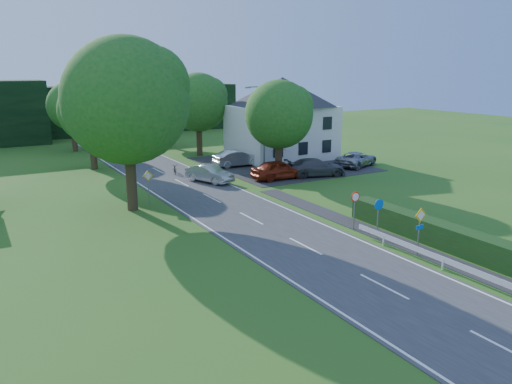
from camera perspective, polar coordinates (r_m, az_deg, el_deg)
ground at (r=20.10m, az=26.82°, el=-15.91°), size 160.00×160.00×0.00m
road at (r=34.08m, az=-2.22°, el=-2.21°), size 7.00×80.00×0.04m
parking_pad at (r=50.93m, az=2.85°, el=3.22°), size 14.00×16.00×0.04m
line_edge_left at (r=32.75m, az=-7.25°, el=-2.94°), size 0.12×80.00×0.01m
line_edge_right at (r=35.65m, az=2.40°, el=-1.44°), size 0.12×80.00×0.01m
line_centre at (r=34.08m, az=-2.22°, el=-2.16°), size 0.12×80.00×0.01m
tree_main at (r=34.43m, az=-14.44°, el=7.38°), size 9.40×9.40×11.64m
tree_left_far at (r=50.29m, az=-18.33°, el=7.32°), size 7.00×7.00×8.58m
tree_right_far at (r=55.83m, az=-6.57°, el=8.78°), size 7.40×7.40×9.09m
tree_left_back at (r=62.14m, az=-20.23°, el=8.07°), size 6.60×6.60×8.07m
tree_right_back at (r=62.93m, az=-10.36°, el=8.53°), size 6.20×6.20×7.56m
tree_right_mid at (r=44.25m, az=2.63°, el=7.19°), size 7.00×7.00×8.58m
treeline_right at (r=78.71m, az=-13.01°, el=9.25°), size 30.00×5.00×7.00m
house_white at (r=53.89m, az=2.96°, el=8.52°), size 10.60×8.40×8.60m
streetlight at (r=45.69m, az=0.80°, el=7.63°), size 2.03×0.18×8.00m
sign_priority_right at (r=27.01m, az=18.23°, el=-3.35°), size 0.78×0.09×2.59m
sign_roundabout at (r=29.02m, az=13.82°, el=-2.11°), size 0.64×0.08×2.37m
sign_speed_limit at (r=30.40m, az=11.25°, el=-1.06°), size 0.64×0.11×2.37m
sign_priority_left at (r=36.44m, az=-12.22°, el=1.31°), size 0.78×0.09×2.44m
moving_car at (r=42.72m, az=-5.33°, el=2.11°), size 3.12×4.68×1.46m
motorcycle at (r=46.67m, az=-9.26°, el=2.65°), size 1.10×1.82×0.90m
parked_car_red at (r=43.72m, az=2.62°, el=2.58°), size 5.04×2.20×1.69m
parked_car_silver_a at (r=49.55m, az=-2.09°, el=3.89°), size 4.97×1.94×1.61m
parked_car_grey at (r=45.28m, az=6.83°, el=2.83°), size 5.85×3.53×1.59m
parked_car_silver_b at (r=50.50m, az=11.42°, el=3.72°), size 5.72×4.09×1.45m
parasol at (r=49.37m, az=2.63°, el=3.99°), size 2.66×2.68×1.84m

